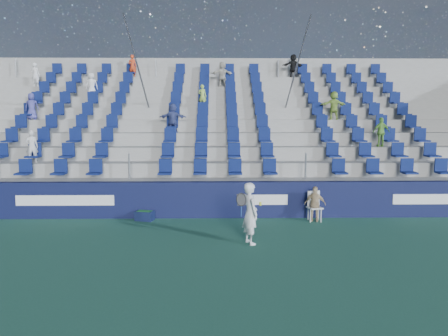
# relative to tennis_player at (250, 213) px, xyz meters

# --- Properties ---
(ground) EXTENTS (70.00, 70.00, 0.00)m
(ground) POSITION_rel_tennis_player_xyz_m (-0.84, -0.13, -0.82)
(ground) COLOR #29604B
(ground) RESTS_ON ground
(sponsor_wall) EXTENTS (24.00, 0.32, 1.20)m
(sponsor_wall) POSITION_rel_tennis_player_xyz_m (-0.84, 3.02, -0.22)
(sponsor_wall) COLOR #10143B
(sponsor_wall) RESTS_ON ground
(grandstand) EXTENTS (24.00, 8.17, 6.63)m
(grandstand) POSITION_rel_tennis_player_xyz_m (-0.84, 8.12, 1.31)
(grandstand) COLOR #A0A09B
(grandstand) RESTS_ON ground
(tennis_player) EXTENTS (0.69, 0.70, 1.64)m
(tennis_player) POSITION_rel_tennis_player_xyz_m (0.00, 0.00, 0.00)
(tennis_player) COLOR white
(tennis_player) RESTS_ON ground
(line_judge_chair) EXTENTS (0.51, 0.52, 0.96)m
(line_judge_chair) POSITION_rel_tennis_player_xyz_m (2.26, 2.52, -0.27)
(line_judge_chair) COLOR white
(line_judge_chair) RESTS_ON ground
(line_judge) EXTENTS (0.72, 0.44, 1.14)m
(line_judge) POSITION_rel_tennis_player_xyz_m (2.26, 2.37, -0.25)
(line_judge) COLOR tan
(line_judge) RESTS_ON ground
(ball_bin) EXTENTS (0.64, 0.50, 0.32)m
(ball_bin) POSITION_rel_tennis_player_xyz_m (-3.21, 2.62, -0.65)
(ball_bin) COLOR #10193D
(ball_bin) RESTS_ON ground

